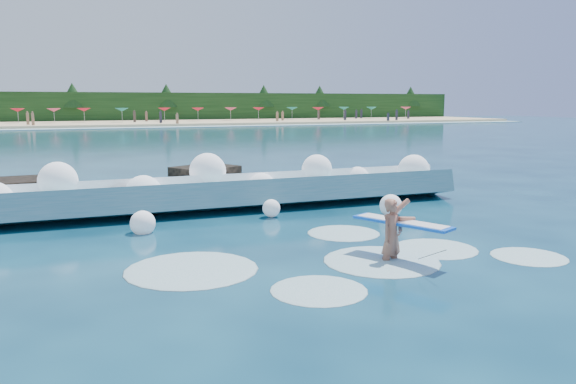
# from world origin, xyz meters

# --- Properties ---
(ground) EXTENTS (200.00, 200.00, 0.00)m
(ground) POSITION_xyz_m (0.00, 0.00, 0.00)
(ground) COLOR #07293E
(ground) RESTS_ON ground
(beach) EXTENTS (140.00, 20.00, 0.40)m
(beach) POSITION_xyz_m (0.00, 78.00, 0.20)
(beach) COLOR tan
(beach) RESTS_ON ground
(wet_band) EXTENTS (140.00, 5.00, 0.08)m
(wet_band) POSITION_xyz_m (0.00, 67.00, 0.04)
(wet_band) COLOR silver
(wet_band) RESTS_ON ground
(treeline) EXTENTS (140.00, 4.00, 5.00)m
(treeline) POSITION_xyz_m (0.00, 88.00, 2.50)
(treeline) COLOR black
(treeline) RESTS_ON ground
(breaking_wave) EXTENTS (15.94, 2.58, 1.37)m
(breaking_wave) POSITION_xyz_m (1.31, 6.61, 0.48)
(breaking_wave) COLOR teal
(breaking_wave) RESTS_ON ground
(rock_cluster) EXTENTS (8.27, 3.45, 1.43)m
(rock_cluster) POSITION_xyz_m (-2.22, 7.89, 0.45)
(rock_cluster) COLOR black
(rock_cluster) RESTS_ON ground
(surfer_with_board) EXTENTS (1.45, 2.87, 1.69)m
(surfer_with_board) POSITION_xyz_m (2.87, -0.86, 0.62)
(surfer_with_board) COLOR #A9664F
(surfer_with_board) RESTS_ON ground
(wave_spray) EXTENTS (14.94, 4.60, 1.86)m
(wave_spray) POSITION_xyz_m (1.04, 6.45, 0.88)
(wave_spray) COLOR white
(wave_spray) RESTS_ON ground
(surf_foam) EXTENTS (9.58, 5.84, 0.14)m
(surf_foam) POSITION_xyz_m (1.56, -0.28, 0.00)
(surf_foam) COLOR silver
(surf_foam) RESTS_ON ground
(beach_umbrellas) EXTENTS (112.79, 6.27, 0.50)m
(beach_umbrellas) POSITION_xyz_m (-0.01, 80.27, 2.25)
(beach_umbrellas) COLOR #C63A58
(beach_umbrellas) RESTS_ON ground
(beachgoers) EXTENTS (102.02, 12.25, 1.93)m
(beachgoers) POSITION_xyz_m (9.60, 73.96, 1.10)
(beachgoers) COLOR #3F332D
(beachgoers) RESTS_ON ground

